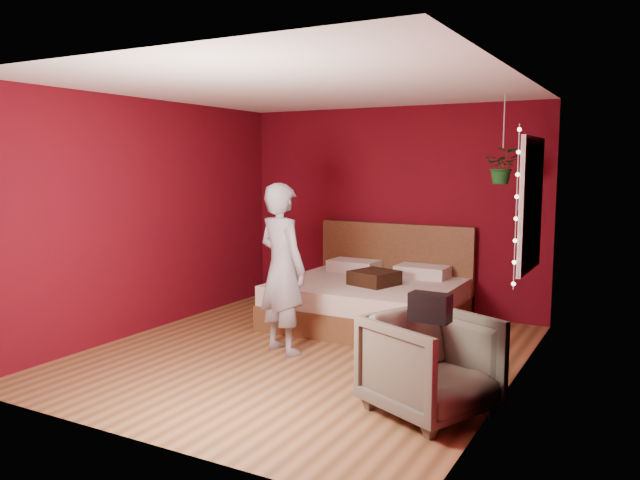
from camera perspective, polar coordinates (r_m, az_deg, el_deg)
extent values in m
plane|color=#96653C|center=(6.33, -1.52, -10.33)|extent=(4.50, 4.50, 0.00)
cube|color=#570911|center=(8.09, 6.56, 2.82)|extent=(4.00, 0.02, 2.60)
cube|color=#570911|center=(4.28, -17.00, -1.13)|extent=(4.00, 0.02, 2.60)
cube|color=#570911|center=(7.29, -15.34, 2.16)|extent=(0.02, 4.50, 2.60)
cube|color=#570911|center=(5.35, 17.38, 0.41)|extent=(0.02, 4.50, 2.60)
cube|color=white|center=(6.08, -1.60, 13.86)|extent=(4.00, 4.50, 0.02)
cube|color=white|center=(6.22, 18.74, 3.09)|extent=(0.04, 0.97, 1.27)
cube|color=black|center=(6.22, 18.61, 3.10)|extent=(0.02, 0.85, 1.15)
cube|color=white|center=(6.22, 18.56, 3.10)|extent=(0.03, 0.05, 1.15)
cube|color=white|center=(6.22, 18.56, 3.10)|extent=(0.03, 0.85, 0.05)
cylinder|color=silver|center=(5.71, 17.52, 2.82)|extent=(0.01, 0.01, 1.45)
sphere|color=#FFF2CC|center=(5.79, 17.27, -3.85)|extent=(0.04, 0.04, 0.04)
sphere|color=#FFF2CC|center=(5.76, 17.34, -1.96)|extent=(0.04, 0.04, 0.04)
sphere|color=#FFF2CC|center=(5.74, 17.41, -0.06)|extent=(0.04, 0.04, 0.04)
sphere|color=#FFF2CC|center=(5.72, 17.48, 1.86)|extent=(0.04, 0.04, 0.04)
sphere|color=#FFF2CC|center=(5.70, 17.55, 3.79)|extent=(0.04, 0.04, 0.04)
sphere|color=#FFF2CC|center=(5.70, 17.62, 5.73)|extent=(0.04, 0.04, 0.04)
sphere|color=#FFF2CC|center=(5.70, 17.69, 7.67)|extent=(0.04, 0.04, 0.04)
sphere|color=#FFF2CC|center=(5.70, 17.77, 9.60)|extent=(0.04, 0.04, 0.04)
cube|color=brown|center=(7.39, 4.37, -6.65)|extent=(2.05, 1.74, 0.29)
cube|color=beige|center=(7.33, 4.39, -4.71)|extent=(2.01, 1.71, 0.23)
cube|color=brown|center=(8.05, 6.84, -2.49)|extent=(2.05, 0.08, 1.13)
cube|color=silver|center=(8.01, 3.12, -2.36)|extent=(0.61, 0.39, 0.14)
cube|color=silver|center=(7.66, 9.35, -2.87)|extent=(0.61, 0.39, 0.14)
imported|color=gray|center=(6.20, -3.47, -2.62)|extent=(0.72, 0.60, 1.70)
imported|color=#575245|center=(4.85, 10.10, -11.16)|extent=(1.11, 1.09, 0.76)
cube|color=black|center=(4.53, 10.03, -6.08)|extent=(0.30, 0.16, 0.21)
cube|color=black|center=(7.13, 4.99, -3.46)|extent=(0.57, 0.57, 0.16)
cylinder|color=silver|center=(6.90, 16.48, 10.37)|extent=(0.01, 0.01, 0.55)
imported|color=#1D5D1A|center=(6.89, 16.35, 6.50)|extent=(0.36, 0.32, 0.38)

